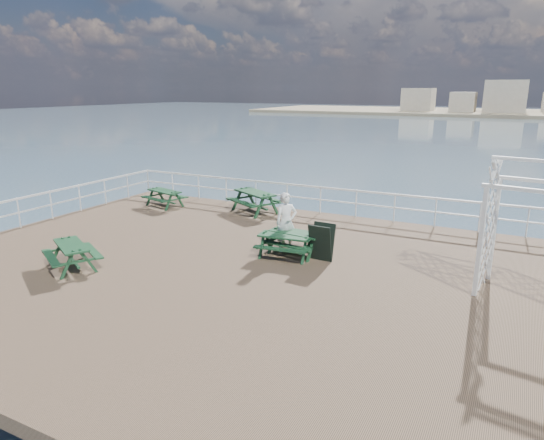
{
  "coord_description": "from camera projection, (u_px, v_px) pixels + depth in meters",
  "views": [
    {
      "loc": [
        6.85,
        -10.81,
        4.86
      ],
      "look_at": [
        0.59,
        1.44,
        1.1
      ],
      "focal_mm": 32.0,
      "sensor_mm": 36.0,
      "label": 1
    }
  ],
  "objects": [
    {
      "name": "ground",
      "position": [
        230.0,
        272.0,
        13.61
      ],
      "size": [
        18.0,
        14.0,
        0.3
      ],
      "primitive_type": "cube",
      "color": "brown",
      "rests_on": "ground"
    },
    {
      "name": "railing",
      "position": [
        270.0,
        216.0,
        15.58
      ],
      "size": [
        17.77,
        13.76,
        1.1
      ],
      "color": "silver",
      "rests_on": "ground"
    },
    {
      "name": "picnic_table_a",
      "position": [
        164.0,
        195.0,
        20.46
      ],
      "size": [
        1.88,
        1.66,
        0.78
      ],
      "rotation": [
        0.0,
        0.0,
        -0.26
      ],
      "color": "#13361A",
      "rests_on": "ground"
    },
    {
      "name": "picnic_table_b",
      "position": [
        255.0,
        197.0,
        19.45
      ],
      "size": [
        2.47,
        2.3,
        0.95
      ],
      "rotation": [
        0.0,
        0.0,
        -0.48
      ],
      "color": "#13361A",
      "rests_on": "ground"
    },
    {
      "name": "picnic_table_c",
      "position": [
        286.0,
        241.0,
        14.3
      ],
      "size": [
        1.7,
        1.43,
        0.77
      ],
      "rotation": [
        0.0,
        0.0,
        0.11
      ],
      "color": "#13361A",
      "rests_on": "ground"
    },
    {
      "name": "picnic_table_d",
      "position": [
        72.0,
        251.0,
        13.4
      ],
      "size": [
        2.06,
        1.93,
        0.79
      ],
      "rotation": [
        0.0,
        0.0,
        -0.51
      ],
      "color": "#13361A",
      "rests_on": "ground"
    },
    {
      "name": "picnic_table_e",
      "position": [
        296.0,
        238.0,
        14.57
      ],
      "size": [
        1.75,
        1.47,
        0.78
      ],
      "rotation": [
        0.0,
        0.0,
        -0.11
      ],
      "color": "#13361A",
      "rests_on": "ground"
    },
    {
      "name": "trellis_arbor",
      "position": [
        544.0,
        240.0,
        11.18
      ],
      "size": [
        2.86,
        1.84,
        3.31
      ],
      "rotation": [
        0.0,
        0.0,
        -0.17
      ],
      "color": "silver",
      "rests_on": "ground"
    },
    {
      "name": "sandwich_board",
      "position": [
        322.0,
        243.0,
        14.0
      ],
      "size": [
        0.69,
        0.53,
        1.1
      ],
      "rotation": [
        0.0,
        0.0,
        -0.04
      ],
      "color": "black",
      "rests_on": "ground"
    },
    {
      "name": "person",
      "position": [
        286.0,
        222.0,
        14.73
      ],
      "size": [
        0.78,
        0.77,
        1.82
      ],
      "primitive_type": "imported",
      "rotation": [
        0.0,
        0.0,
        0.76
      ],
      "color": "silver",
      "rests_on": "ground"
    }
  ]
}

